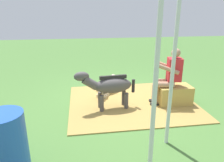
% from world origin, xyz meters
% --- Properties ---
extents(ground_plane, '(24.00, 24.00, 0.00)m').
position_xyz_m(ground_plane, '(0.00, 0.00, 0.00)').
color(ground_plane, '#4C7A38').
extents(hay_patch, '(2.96, 2.49, 0.02)m').
position_xyz_m(hay_patch, '(-0.28, 0.15, 0.01)').
color(hay_patch, '#AD8C47').
rests_on(hay_patch, ground).
extents(hay_bale, '(0.77, 0.46, 0.46)m').
position_xyz_m(hay_bale, '(-1.23, 0.37, 0.23)').
color(hay_bale, tan).
rests_on(hay_bale, ground).
extents(person_seated, '(0.70, 0.49, 1.34)m').
position_xyz_m(person_seated, '(-1.07, 0.35, 0.73)').
color(person_seated, tan).
rests_on(person_seated, ground).
extents(pony_standing, '(1.35, 0.40, 0.92)m').
position_xyz_m(pony_standing, '(0.32, 0.41, 0.55)').
color(pony_standing, '#4C4747').
rests_on(pony_standing, ground).
extents(pony_lying, '(0.95, 1.27, 0.42)m').
position_xyz_m(pony_lying, '(0.14, -0.66, 0.19)').
color(pony_lying, beige).
rests_on(pony_lying, ground).
extents(soda_bottle, '(0.07, 0.07, 0.30)m').
position_xyz_m(soda_bottle, '(-1.73, 0.16, 0.14)').
color(soda_bottle, '#268C3F').
rests_on(soda_bottle, ground).
extents(water_barrel, '(0.56, 0.56, 0.86)m').
position_xyz_m(water_barrel, '(1.96, 2.10, 0.43)').
color(water_barrel, blue).
rests_on(water_barrel, ground).
extents(tent_pole_left, '(0.06, 0.06, 2.36)m').
position_xyz_m(tent_pole_left, '(-0.46, 1.82, 1.18)').
color(tent_pole_left, silver).
rests_on(tent_pole_left, ground).
extents(tent_pole_mid, '(0.06, 0.06, 2.36)m').
position_xyz_m(tent_pole_mid, '(0.04, 2.47, 1.18)').
color(tent_pole_mid, silver).
rests_on(tent_pole_mid, ground).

